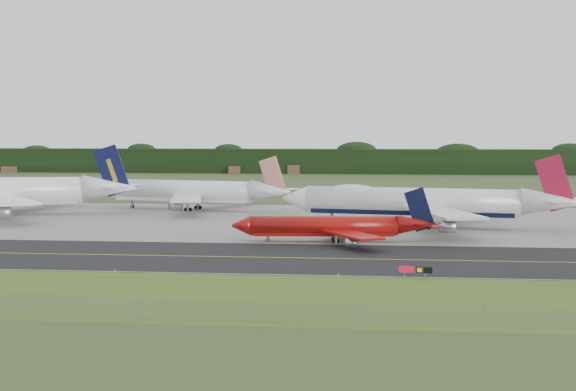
# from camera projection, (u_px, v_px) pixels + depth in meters

# --- Properties ---
(ground) EXTENTS (600.00, 600.00, 0.00)m
(ground) POSITION_uv_depth(u_px,v_px,m) (332.00, 255.00, 130.94)
(ground) COLOR #374620
(ground) RESTS_ON ground
(grass_verge) EXTENTS (400.00, 30.00, 0.01)m
(grass_verge) POSITION_uv_depth(u_px,v_px,m) (317.00, 298.00, 96.24)
(grass_verge) COLOR #395A1A
(grass_verge) RESTS_ON ground
(taxiway) EXTENTS (400.00, 32.00, 0.02)m
(taxiway) POSITION_uv_depth(u_px,v_px,m) (331.00, 258.00, 126.97)
(taxiway) COLOR black
(taxiway) RESTS_ON ground
(apron) EXTENTS (400.00, 78.00, 0.01)m
(apron) POSITION_uv_depth(u_px,v_px,m) (344.00, 221.00, 181.49)
(apron) COLOR gray
(apron) RESTS_ON ground
(taxiway_centreline) EXTENTS (400.00, 0.40, 0.00)m
(taxiway_centreline) POSITION_uv_depth(u_px,v_px,m) (331.00, 258.00, 126.97)
(taxiway_centreline) COLOR gold
(taxiway_centreline) RESTS_ON taxiway
(taxiway_edge_line) EXTENTS (400.00, 0.25, 0.00)m
(taxiway_edge_line) POSITION_uv_depth(u_px,v_px,m) (325.00, 275.00, 111.61)
(taxiway_edge_line) COLOR silver
(taxiway_edge_line) RESTS_ON taxiway
(perimeter_fence) EXTENTS (320.00, 0.10, 320.00)m
(perimeter_fence) POSITION_uv_depth(u_px,v_px,m) (308.00, 313.00, 83.27)
(perimeter_fence) COLOR slate
(perimeter_fence) RESTS_ON ground
(horizon_treeline) EXTENTS (700.00, 25.00, 12.00)m
(horizon_treeline) POSITION_uv_depth(u_px,v_px,m) (361.00, 162.00, 401.89)
(horizon_treeline) COLOR black
(horizon_treeline) RESTS_ON ground
(jet_ba_747) EXTENTS (62.34, 51.07, 15.70)m
(jet_ba_747) POSITION_uv_depth(u_px,v_px,m) (421.00, 202.00, 168.90)
(jet_ba_747) COLOR silver
(jet_ba_747) RESTS_ON ground
(jet_red_737) EXTENTS (37.42, 30.39, 10.10)m
(jet_red_737) POSITION_uv_depth(u_px,v_px,m) (335.00, 227.00, 146.32)
(jet_red_737) COLOR maroon
(jet_red_737) RESTS_ON ground
(jet_star_tail) EXTENTS (53.77, 44.21, 14.29)m
(jet_star_tail) POSITION_uv_depth(u_px,v_px,m) (192.00, 192.00, 206.88)
(jet_star_tail) COLOR white
(jet_star_tail) RESTS_ON ground
(taxiway_sign) EXTENTS (4.53, 1.00, 1.53)m
(taxiway_sign) POSITION_uv_depth(u_px,v_px,m) (415.00, 270.00, 110.09)
(taxiway_sign) COLOR slate
(taxiway_sign) RESTS_ON ground
(edge_marker_left) EXTENTS (0.16, 0.16, 0.50)m
(edge_marker_left) POSITION_uv_depth(u_px,v_px,m) (115.00, 271.00, 113.79)
(edge_marker_left) COLOR yellow
(edge_marker_left) RESTS_ON ground
(edge_marker_center) EXTENTS (0.16, 0.16, 0.50)m
(edge_marker_center) POSITION_uv_depth(u_px,v_px,m) (338.00, 275.00, 110.39)
(edge_marker_center) COLOR yellow
(edge_marker_center) RESTS_ON ground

